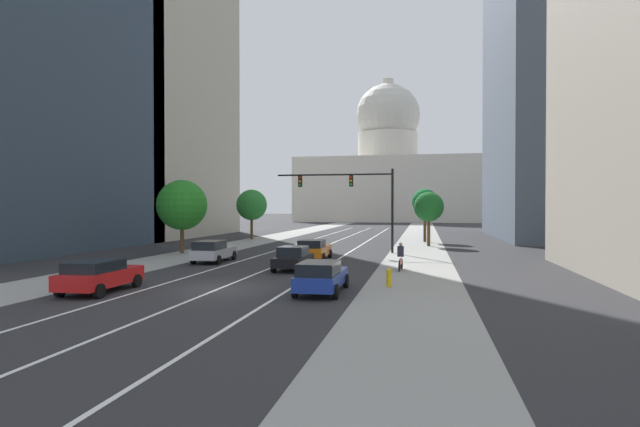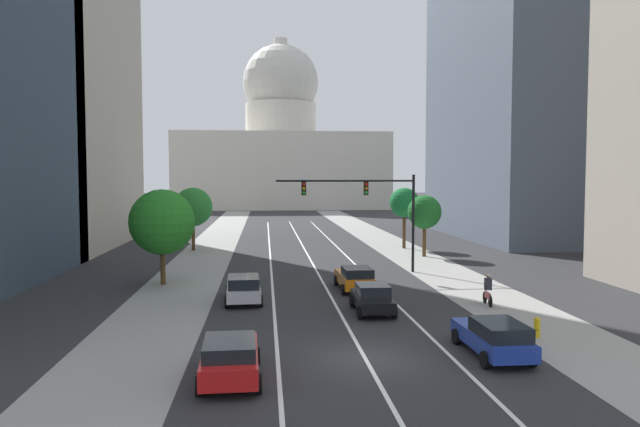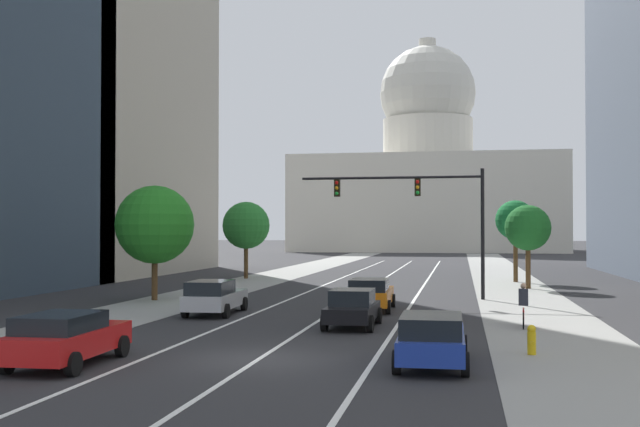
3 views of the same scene
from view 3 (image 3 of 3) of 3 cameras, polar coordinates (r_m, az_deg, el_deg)
name	(u,v)px [view 3 (image 3 of 3)]	position (r m, az deg, el deg)	size (l,w,h in m)	color
ground_plane	(388,276)	(61.88, 5.16, -4.71)	(400.00, 400.00, 0.00)	#2B2B2D
sidewalk_left	(264,279)	(58.54, -4.23, -4.91)	(4.84, 130.00, 0.01)	gray
sidewalk_right	(507,282)	(56.72, 13.89, -5.00)	(4.84, 130.00, 0.01)	gray
lane_stripe_left	(312,290)	(47.53, -0.58, -5.77)	(0.16, 90.00, 0.01)	white
lane_stripe_center	(365,291)	(47.01, 3.43, -5.82)	(0.16, 90.00, 0.01)	white
lane_stripe_right	(420,292)	(46.71, 7.51, -5.84)	(0.16, 90.00, 0.01)	white
capitol_building	(428,181)	(137.60, 8.10, 2.47)	(46.04, 28.16, 38.14)	beige
car_red	(66,337)	(22.44, -18.55, -8.82)	(2.19, 4.52, 1.48)	red
car_black	(352,308)	(29.54, 2.46, -7.10)	(1.95, 4.07, 1.48)	black
car_orange	(371,294)	(35.49, 3.84, -6.04)	(2.10, 4.67, 1.54)	orange
car_blue	(432,338)	(21.47, 8.42, -9.26)	(2.02, 4.74, 1.48)	#1E389E
car_silver	(214,297)	(34.18, -7.95, -6.21)	(2.19, 4.83, 1.55)	#B2B5BA
traffic_signal_mast	(423,203)	(41.93, 7.76, 0.76)	(10.07, 0.39, 7.10)	black
fire_hydrant	(532,339)	(24.03, 15.63, -9.11)	(0.26, 0.35, 0.91)	yellow
cyclist	(523,306)	(30.44, 15.05, -6.70)	(0.38, 1.70, 1.72)	black
street_tree_near_right	(528,228)	(50.28, 15.36, -1.07)	(2.93, 2.93, 5.36)	#51381E
street_tree_far_right	(515,221)	(56.34, 14.48, -0.52)	(2.85, 2.85, 5.90)	#51381E
street_tree_mid_left	(155,225)	(41.57, -12.32, -0.83)	(4.21, 4.21, 6.15)	#51381E
street_tree_near_left	(246,225)	(58.77, -5.58, -0.90)	(3.64, 3.64, 5.93)	#51381E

